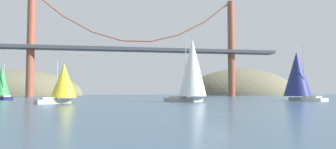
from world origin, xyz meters
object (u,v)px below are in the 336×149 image
sailboat_green_sail (2,82)px  sailboat_white_mainsail (192,69)px  sailboat_navy_sail (297,75)px  sailboat_yellow_sail (63,82)px

sailboat_green_sail → sailboat_white_mainsail: bearing=-29.2°
sailboat_navy_sail → sailboat_green_sail: sailboat_navy_sail is taller
sailboat_navy_sail → sailboat_white_mainsail: bearing=-170.1°
sailboat_navy_sail → sailboat_white_mainsail: sailboat_white_mainsail is taller
sailboat_yellow_sail → sailboat_navy_sail: size_ratio=0.58×
sailboat_navy_sail → sailboat_white_mainsail: (-24.24, -4.23, 0.55)m
sailboat_navy_sail → sailboat_green_sail: 66.91m
sailboat_green_sail → sailboat_white_mainsail: sailboat_white_mainsail is taller
sailboat_yellow_sail → sailboat_green_sail: sailboat_green_sail is taller
sailboat_white_mainsail → sailboat_yellow_sail: bearing=-171.0°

